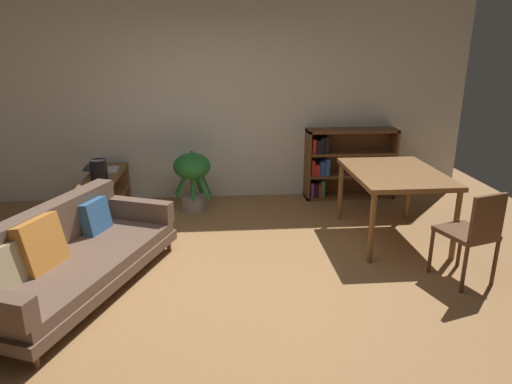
{
  "coord_description": "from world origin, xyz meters",
  "views": [
    {
      "loc": [
        -0.04,
        -3.6,
        2.08
      ],
      "look_at": [
        0.32,
        0.65,
        0.7
      ],
      "focal_mm": 32.19,
      "sensor_mm": 36.0,
      "label": 1
    }
  ],
  "objects_px": {
    "fabric_couch": "(66,255)",
    "open_laptop": "(104,169)",
    "dining_table": "(395,178)",
    "bookshelf": "(343,163)",
    "potted_floor_plant": "(192,174)",
    "dining_chair_near": "(473,232)",
    "media_console": "(106,196)",
    "desk_speaker": "(99,170)"
  },
  "relations": [
    {
      "from": "bookshelf",
      "to": "dining_chair_near",
      "type": "bearing_deg",
      "value": -79.38
    },
    {
      "from": "dining_chair_near",
      "to": "bookshelf",
      "type": "distance_m",
      "value": 2.59
    },
    {
      "from": "open_laptop",
      "to": "bookshelf",
      "type": "xyz_separation_m",
      "value": [
        3.2,
        0.36,
        -0.09
      ]
    },
    {
      "from": "dining_table",
      "to": "potted_floor_plant",
      "type": "bearing_deg",
      "value": 154.05
    },
    {
      "from": "potted_floor_plant",
      "to": "dining_table",
      "type": "distance_m",
      "value": 2.5
    },
    {
      "from": "potted_floor_plant",
      "to": "dining_chair_near",
      "type": "height_order",
      "value": "dining_chair_near"
    },
    {
      "from": "fabric_couch",
      "to": "dining_chair_near",
      "type": "distance_m",
      "value": 3.58
    },
    {
      "from": "desk_speaker",
      "to": "dining_table",
      "type": "height_order",
      "value": "desk_speaker"
    },
    {
      "from": "dining_table",
      "to": "bookshelf",
      "type": "bearing_deg",
      "value": 95.84
    },
    {
      "from": "bookshelf",
      "to": "desk_speaker",
      "type": "bearing_deg",
      "value": -165.77
    },
    {
      "from": "media_console",
      "to": "bookshelf",
      "type": "bearing_deg",
      "value": 9.51
    },
    {
      "from": "dining_table",
      "to": "bookshelf",
      "type": "relative_size",
      "value": 1.03
    },
    {
      "from": "fabric_couch",
      "to": "dining_table",
      "type": "relative_size",
      "value": 1.76
    },
    {
      "from": "media_console",
      "to": "desk_speaker",
      "type": "height_order",
      "value": "desk_speaker"
    },
    {
      "from": "open_laptop",
      "to": "dining_chair_near",
      "type": "height_order",
      "value": "dining_chair_near"
    },
    {
      "from": "potted_floor_plant",
      "to": "bookshelf",
      "type": "xyz_separation_m",
      "value": [
        2.09,
        0.4,
        -0.01
      ]
    },
    {
      "from": "fabric_couch",
      "to": "bookshelf",
      "type": "xyz_separation_m",
      "value": [
        3.09,
        2.37,
        0.15
      ]
    },
    {
      "from": "fabric_couch",
      "to": "potted_floor_plant",
      "type": "relative_size",
      "value": 2.85
    },
    {
      "from": "dining_table",
      "to": "bookshelf",
      "type": "height_order",
      "value": "bookshelf"
    },
    {
      "from": "open_laptop",
      "to": "desk_speaker",
      "type": "bearing_deg",
      "value": -83.02
    },
    {
      "from": "potted_floor_plant",
      "to": "bookshelf",
      "type": "relative_size",
      "value": 0.64
    },
    {
      "from": "dining_table",
      "to": "dining_chair_near",
      "type": "height_order",
      "value": "dining_chair_near"
    },
    {
      "from": "fabric_couch",
      "to": "potted_floor_plant",
      "type": "xyz_separation_m",
      "value": [
        1.01,
        1.96,
        0.16
      ]
    },
    {
      "from": "dining_table",
      "to": "bookshelf",
      "type": "xyz_separation_m",
      "value": [
        -0.15,
        1.49,
        -0.22
      ]
    },
    {
      "from": "potted_floor_plant",
      "to": "dining_table",
      "type": "xyz_separation_m",
      "value": [
        2.24,
        -1.09,
        0.21
      ]
    },
    {
      "from": "potted_floor_plant",
      "to": "dining_table",
      "type": "relative_size",
      "value": 0.62
    },
    {
      "from": "fabric_couch",
      "to": "bookshelf",
      "type": "bearing_deg",
      "value": 37.43
    },
    {
      "from": "open_laptop",
      "to": "potted_floor_plant",
      "type": "xyz_separation_m",
      "value": [
        1.11,
        -0.04,
        -0.08
      ]
    },
    {
      "from": "open_laptop",
      "to": "dining_table",
      "type": "xyz_separation_m",
      "value": [
        3.35,
        -1.13,
        0.13
      ]
    },
    {
      "from": "dining_chair_near",
      "to": "bookshelf",
      "type": "relative_size",
      "value": 0.71
    },
    {
      "from": "desk_speaker",
      "to": "open_laptop",
      "type": "bearing_deg",
      "value": 96.98
    },
    {
      "from": "dining_chair_near",
      "to": "media_console",
      "type": "bearing_deg",
      "value": 151.0
    },
    {
      "from": "desk_speaker",
      "to": "dining_chair_near",
      "type": "bearing_deg",
      "value": -25.74
    },
    {
      "from": "fabric_couch",
      "to": "dining_chair_near",
      "type": "relative_size",
      "value": 2.57
    },
    {
      "from": "potted_floor_plant",
      "to": "dining_table",
      "type": "height_order",
      "value": "potted_floor_plant"
    },
    {
      "from": "open_laptop",
      "to": "dining_table",
      "type": "relative_size",
      "value": 0.33
    },
    {
      "from": "open_laptop",
      "to": "dining_table",
      "type": "bearing_deg",
      "value": -18.63
    },
    {
      "from": "desk_speaker",
      "to": "potted_floor_plant",
      "type": "distance_m",
      "value": 1.15
    },
    {
      "from": "fabric_couch",
      "to": "media_console",
      "type": "distance_m",
      "value": 1.84
    },
    {
      "from": "fabric_couch",
      "to": "open_laptop",
      "type": "xyz_separation_m",
      "value": [
        -0.11,
        2.0,
        0.24
      ]
    },
    {
      "from": "open_laptop",
      "to": "desk_speaker",
      "type": "height_order",
      "value": "desk_speaker"
    },
    {
      "from": "dining_table",
      "to": "media_console",
      "type": "bearing_deg",
      "value": 163.8
    }
  ]
}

